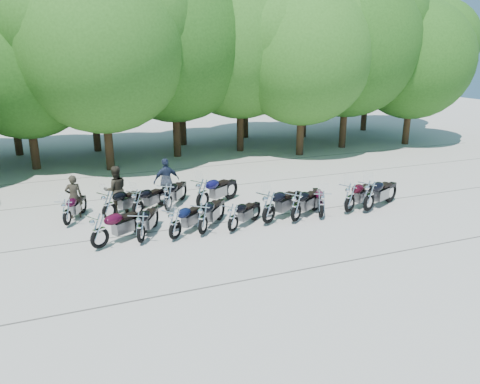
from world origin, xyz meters
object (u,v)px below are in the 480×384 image
object	(u,v)px
rider_0	(74,197)
motorcycle_0	(99,230)
motorcycle_6	(296,206)
motorcycle_12	(137,202)
motorcycle_11	(109,205)
rider_2	(167,181)
motorcycle_4	(233,217)
rider_1	(116,190)
motorcycle_3	(203,218)
motorcycle_2	(175,223)
motorcycle_5	(269,207)
motorcycle_13	(168,196)
motorcycle_1	(141,227)
motorcycle_10	(67,211)
motorcycle_7	(321,204)
motorcycle_8	(350,197)
motorcycle_9	(369,195)
motorcycle_14	(202,193)

from	to	relation	value
rider_0	motorcycle_0	bearing A→B (deg)	99.14
motorcycle_6	motorcycle_12	distance (m)	5.98
motorcycle_11	rider_2	xyz separation A→B (m)	(2.48, 1.31, 0.32)
motorcycle_4	rider_1	world-z (taller)	rider_1
motorcycle_3	motorcycle_2	bearing A→B (deg)	43.66
rider_2	motorcycle_12	bearing A→B (deg)	32.86
rider_0	rider_2	xyz separation A→B (m)	(3.65, 0.50, 0.11)
motorcycle_11	rider_2	size ratio (longest dim) A/B	1.18
motorcycle_5	motorcycle_13	bearing A→B (deg)	19.00
motorcycle_1	motorcycle_10	distance (m)	3.36
motorcycle_1	motorcycle_7	bearing A→B (deg)	-153.58
motorcycle_13	motorcycle_8	bearing A→B (deg)	-169.06
motorcycle_4	motorcycle_5	world-z (taller)	motorcycle_5
motorcycle_13	rider_2	size ratio (longest dim) A/B	1.21
motorcycle_11	motorcycle_10	bearing A→B (deg)	59.80
motorcycle_7	rider_0	size ratio (longest dim) A/B	1.30
motorcycle_4	motorcycle_13	size ratio (longest dim) A/B	0.90
motorcycle_3	motorcycle_6	world-z (taller)	motorcycle_6
rider_1	motorcycle_9	bearing A→B (deg)	153.92
motorcycle_1	motorcycle_10	size ratio (longest dim) A/B	1.06
motorcycle_5	motorcycle_14	distance (m)	3.01
motorcycle_7	motorcycle_6	bearing A→B (deg)	24.62
motorcycle_11	rider_1	size ratio (longest dim) A/B	1.19
motorcycle_4	motorcycle_10	world-z (taller)	motorcycle_4
motorcycle_10	motorcycle_6	bearing A→B (deg)	-174.80
motorcycle_8	rider_1	bearing A→B (deg)	40.71
motorcycle_5	motorcycle_11	xyz separation A→B (m)	(-5.31, 2.59, -0.08)
motorcycle_9	motorcycle_0	bearing A→B (deg)	63.98
motorcycle_1	motorcycle_14	world-z (taller)	motorcycle_14
motorcycle_3	motorcycle_12	distance (m)	3.27
motorcycle_10	motorcycle_12	world-z (taller)	motorcycle_12
motorcycle_13	motorcycle_0	bearing A→B (deg)	78.30
motorcycle_10	rider_2	bearing A→B (deg)	-136.53
motorcycle_1	motorcycle_2	world-z (taller)	motorcycle_2
motorcycle_6	motorcycle_7	bearing A→B (deg)	-123.09
motorcycle_0	motorcycle_5	world-z (taller)	motorcycle_5
motorcycle_0	motorcycle_6	world-z (taller)	motorcycle_0
motorcycle_2	motorcycle_9	bearing A→B (deg)	-130.36
motorcycle_0	motorcycle_12	size ratio (longest dim) A/B	1.13
rider_1	motorcycle_1	bearing A→B (deg)	90.89
motorcycle_9	motorcycle_14	xyz separation A→B (m)	(-5.92, 2.65, -0.00)
motorcycle_9	motorcycle_11	bearing A→B (deg)	48.45
motorcycle_0	motorcycle_4	xyz separation A→B (m)	(4.43, -0.19, -0.09)
motorcycle_2	motorcycle_7	bearing A→B (deg)	-129.72
motorcycle_4	motorcycle_14	distance (m)	2.72
motorcycle_12	rider_2	distance (m)	1.92
motorcycle_3	motorcycle_11	xyz separation A→B (m)	(-2.80, 2.70, -0.03)
motorcycle_8	motorcycle_12	world-z (taller)	motorcycle_8
rider_0	rider_1	size ratio (longest dim) A/B	0.89
motorcycle_5	rider_2	world-z (taller)	rider_2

